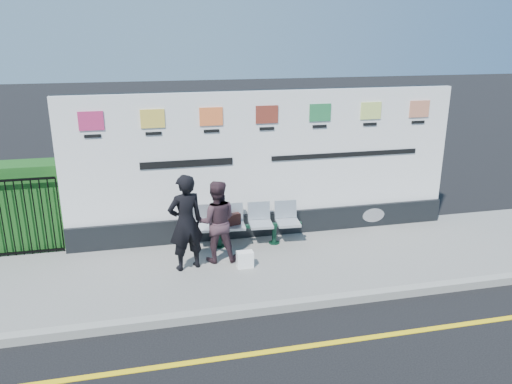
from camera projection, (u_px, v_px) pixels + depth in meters
ground at (296, 348)px, 6.98m from camera, size 80.00×80.00×0.00m
pavement at (256, 266)px, 9.28m from camera, size 14.00×3.00×0.12m
kerb at (278, 307)px, 7.88m from camera, size 14.00×0.18×0.14m
yellow_line at (296, 348)px, 6.98m from camera, size 14.00×0.10×0.01m
billboard at (266, 175)px, 10.22m from camera, size 8.00×0.30×3.00m
hedge at (7, 207)px, 9.70m from camera, size 2.35×0.70×1.70m
railing at (2, 219)px, 9.31m from camera, size 2.05×0.06×1.54m
bench at (247, 234)px, 9.98m from camera, size 2.15×0.70×0.45m
woman_left at (186, 223)px, 8.80m from camera, size 0.74×0.60×1.77m
woman_right at (217, 221)px, 9.15m from camera, size 0.82×0.67×1.55m
handbag_brown at (233, 219)px, 9.83m from camera, size 0.31×0.21×0.23m
carrier_bag_white at (245, 259)px, 9.07m from camera, size 0.30×0.18×0.30m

